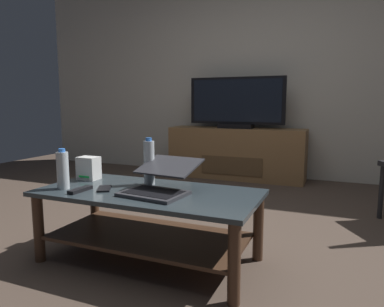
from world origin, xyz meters
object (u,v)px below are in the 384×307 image
object	(u,v)px
television	(236,104)
cell_phone	(104,189)
media_cabinet	(236,153)
coffee_table	(149,212)
laptop	(160,182)
tv_remote	(80,190)
router_box	(89,168)
water_bottle_near	(63,170)
water_bottle_far	(149,162)

from	to	relation	value
television	cell_phone	size ratio (longest dim) A/B	8.18
media_cabinet	television	size ratio (longest dim) A/B	1.42
coffee_table	media_cabinet	bearing A→B (deg)	93.81
laptop	tv_remote	size ratio (longest dim) A/B	2.72
laptop	coffee_table	bearing A→B (deg)	170.69
tv_remote	router_box	bearing A→B (deg)	122.62
water_bottle_near	water_bottle_far	bearing A→B (deg)	35.73
media_cabinet	water_bottle_near	xyz separation A→B (m)	(-0.31, -2.56, 0.22)
coffee_table	media_cabinet	size ratio (longest dim) A/B	0.77
laptop	cell_phone	world-z (taller)	laptop
water_bottle_near	laptop	bearing A→B (deg)	13.62
water_bottle_near	tv_remote	distance (m)	0.17
cell_phone	tv_remote	distance (m)	0.13
water_bottle_far	cell_phone	xyz separation A→B (m)	(-0.17, -0.21, -0.13)
router_box	water_bottle_near	world-z (taller)	water_bottle_near
water_bottle_far	cell_phone	bearing A→B (deg)	-129.05
television	water_bottle_near	bearing A→B (deg)	-97.08
cell_phone	media_cabinet	bearing A→B (deg)	57.85
laptop	tv_remote	distance (m)	0.45
television	router_box	distance (m)	2.33
coffee_table	television	distance (m)	2.47
television	tv_remote	xyz separation A→B (m)	(-0.18, -2.55, -0.47)
router_box	water_bottle_near	xyz separation A→B (m)	(0.03, -0.27, 0.04)
media_cabinet	cell_phone	xyz separation A→B (m)	(-0.09, -2.48, 0.12)
media_cabinet	television	xyz separation A→B (m)	(0.00, -0.02, 0.59)
television	water_bottle_far	distance (m)	2.27
laptop	tv_remote	bearing A→B (deg)	-160.55
television	water_bottle_far	xyz separation A→B (m)	(0.09, -2.24, -0.35)
water_bottle_near	tv_remote	size ratio (longest dim) A/B	1.46
tv_remote	water_bottle_far	bearing A→B (deg)	50.56
tv_remote	television	bearing A→B (deg)	87.99
water_bottle_far	cell_phone	size ratio (longest dim) A/B	2.04
coffee_table	water_bottle_near	bearing A→B (deg)	-162.55
router_box	cell_phone	world-z (taller)	router_box
water_bottle_near	cell_phone	distance (m)	0.26
laptop	water_bottle_far	bearing A→B (deg)	135.22
router_box	cell_phone	bearing A→B (deg)	-36.09
media_cabinet	router_box	distance (m)	2.32
tv_remote	cell_phone	bearing A→B (deg)	45.42
coffee_table	water_bottle_near	distance (m)	0.55
coffee_table	router_box	xyz separation A→B (m)	(-0.51, 0.12, 0.20)
water_bottle_far	television	bearing A→B (deg)	92.26
water_bottle_near	router_box	bearing A→B (deg)	96.93
television	coffee_table	bearing A→B (deg)	-86.16
coffee_table	water_bottle_far	distance (m)	0.31
water_bottle_near	water_bottle_far	world-z (taller)	water_bottle_far
television	laptop	xyz separation A→B (m)	(0.24, -2.40, -0.42)
media_cabinet	water_bottle_far	distance (m)	2.28
television	water_bottle_near	xyz separation A→B (m)	(-0.31, -2.53, -0.37)
coffee_table	laptop	size ratio (longest dim) A/B	2.89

